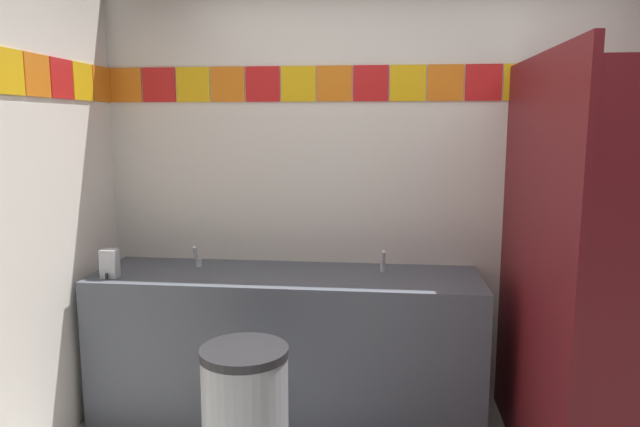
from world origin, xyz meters
TOP-DOWN VIEW (x-y plane):
  - wall_back at (-0.00, 1.45)m, footprint 3.67×0.09m
  - vanity_counter at (-0.68, 1.10)m, footprint 2.21×0.62m
  - faucet_left at (-1.23, 1.19)m, footprint 0.04×0.10m
  - faucet_right at (-0.12, 1.19)m, footprint 0.04×0.10m
  - soap_dispenser at (-1.64, 0.91)m, footprint 0.09×0.09m
  - stall_divider at (0.77, 0.48)m, footprint 0.92×1.36m
  - toilet at (1.17, 1.06)m, footprint 0.39×0.49m
  - trash_bin at (-0.74, 0.35)m, footprint 0.40×0.40m

SIDE VIEW (x-z plane):
  - toilet at x=1.17m, z-range -0.07..0.67m
  - trash_bin at x=-0.74m, z-range 0.00..0.70m
  - vanity_counter at x=-0.68m, z-range 0.01..0.86m
  - faucet_left at x=-1.23m, z-range 0.83..0.97m
  - faucet_right at x=-0.12m, z-range 0.83..0.97m
  - soap_dispenser at x=-1.64m, z-range 0.85..1.01m
  - stall_divider at x=0.77m, z-range 0.00..2.02m
  - wall_back at x=0.00m, z-range 0.00..2.60m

